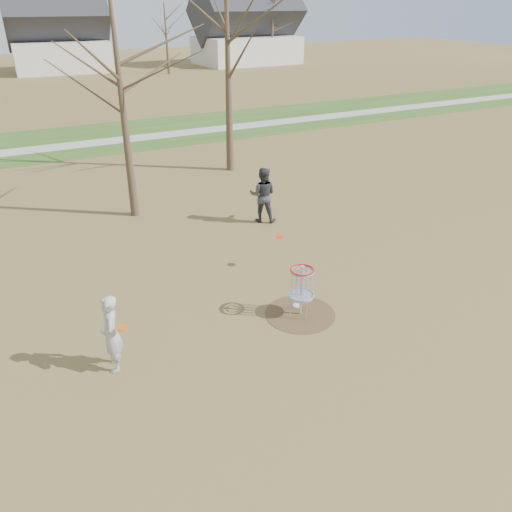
{
  "coord_description": "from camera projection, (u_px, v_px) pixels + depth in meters",
  "views": [
    {
      "loc": [
        -5.86,
        -8.99,
        7.14
      ],
      "look_at": [
        -0.5,
        1.5,
        1.1
      ],
      "focal_mm": 35.0,
      "sensor_mm": 36.0,
      "label": 1
    }
  ],
  "objects": [
    {
      "name": "ground",
      "position": [
        300.0,
        314.0,
        12.75
      ],
      "size": [
        160.0,
        160.0,
        0.0
      ],
      "primitive_type": "plane",
      "color": "brown",
      "rests_on": "ground"
    },
    {
      "name": "green_band",
      "position": [
        113.0,
        137.0,
        29.39
      ],
      "size": [
        160.0,
        8.0,
        0.01
      ],
      "primitive_type": "cube",
      "color": "#2D5119",
      "rests_on": "ground"
    },
    {
      "name": "footpath",
      "position": [
        117.0,
        140.0,
        28.59
      ],
      "size": [
        160.0,
        1.5,
        0.01
      ],
      "primitive_type": "cube",
      "color": "#9E9E99",
      "rests_on": "green_band"
    },
    {
      "name": "dirt_circle",
      "position": [
        300.0,
        314.0,
        12.75
      ],
      "size": [
        1.8,
        1.8,
        0.01
      ],
      "primitive_type": "cylinder",
      "color": "#47331E",
      "rests_on": "ground"
    },
    {
      "name": "player_standing",
      "position": [
        111.0,
        334.0,
        10.49
      ],
      "size": [
        0.53,
        0.71,
        1.78
      ],
      "primitive_type": "imported",
      "rotation": [
        0.0,
        0.0,
        -1.74
      ],
      "color": "#A9A9A9",
      "rests_on": "ground"
    },
    {
      "name": "player_throwing",
      "position": [
        263.0,
        195.0,
        17.71
      ],
      "size": [
        1.22,
        1.16,
        1.99
      ],
      "primitive_type": "imported",
      "rotation": [
        0.0,
        0.0,
        2.55
      ],
      "color": "#323337",
      "rests_on": "ground"
    },
    {
      "name": "disc_grounded",
      "position": [
        297.0,
        305.0,
        13.07
      ],
      "size": [
        0.22,
        0.22,
        0.02
      ],
      "primitive_type": "cylinder",
      "color": "silver",
      "rests_on": "dirt_circle"
    },
    {
      "name": "discs_in_play",
      "position": [
        218.0,
        272.0,
        12.49
      ],
      "size": [
        5.42,
        2.82,
        0.12
      ],
      "color": "#FE320D",
      "rests_on": "ground"
    },
    {
      "name": "disc_golf_basket",
      "position": [
        302.0,
        283.0,
        12.33
      ],
      "size": [
        0.64,
        0.64,
        1.35
      ],
      "color": "#9EA3AD",
      "rests_on": "ground"
    },
    {
      "name": "bare_trees",
      "position": [
        84.0,
        26.0,
        39.39
      ],
      "size": [
        52.62,
        44.98,
        9.0
      ],
      "color": "#382B1E",
      "rests_on": "ground"
    },
    {
      "name": "houses_row",
      "position": [
        83.0,
        38.0,
        54.54
      ],
      "size": [
        56.51,
        10.01,
        7.26
      ],
      "color": "silver",
      "rests_on": "ground"
    }
  ]
}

